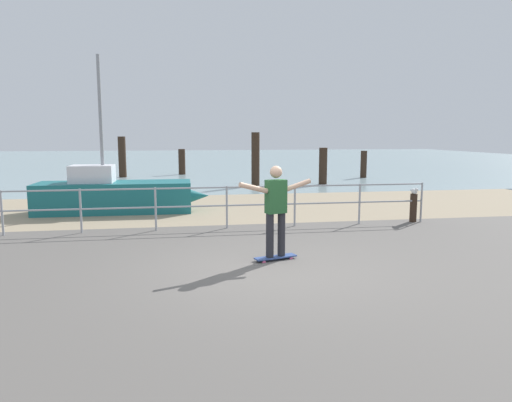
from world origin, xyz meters
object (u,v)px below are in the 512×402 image
object	(u,v)px
skateboarder	(276,206)
skateboard	(276,257)
sailboat	(120,195)
seagull	(414,191)
bollard_short	(413,208)

from	to	relation	value
skateboarder	skateboard	bearing A→B (deg)	57.99
sailboat	skateboarder	xyz separation A→B (m)	(3.38, -6.04, 0.50)
sailboat	skateboard	distance (m)	6.93
seagull	skateboarder	bearing A→B (deg)	-144.32
skateboard	sailboat	bearing A→B (deg)	119.25
bollard_short	seagull	bearing A→B (deg)	-100.95
skateboarder	bollard_short	world-z (taller)	skateboarder
bollard_short	skateboarder	bearing A→B (deg)	-144.20
skateboarder	bollard_short	xyz separation A→B (m)	(4.32, 3.11, -0.64)
bollard_short	seagull	distance (m)	0.45
skateboarder	seagull	xyz separation A→B (m)	(4.31, 3.10, -0.19)
skateboard	seagull	xyz separation A→B (m)	(4.31, 3.10, 0.76)
skateboard	bollard_short	size ratio (longest dim) A/B	1.09
skateboarder	seagull	world-z (taller)	skateboarder
skateboard	seagull	distance (m)	5.37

